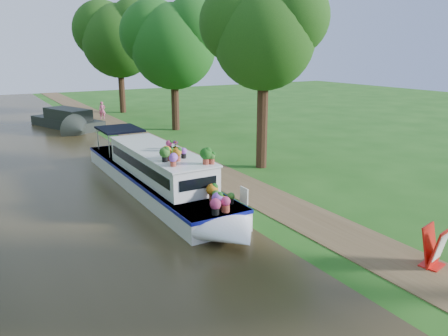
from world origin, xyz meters
TOP-DOWN VIEW (x-y plane):
  - ground at (0.00, 0.00)m, footprint 100.00×100.00m
  - canal_water at (-6.00, 0.00)m, footprint 10.00×100.00m
  - towpath at (1.20, 0.00)m, footprint 2.20×100.00m
  - plant_boat at (-2.25, 1.59)m, footprint 2.29×13.52m
  - tree_near_overhang at (3.79, 3.06)m, footprint 5.52×5.28m
  - tree_near_mid at (4.48, 15.08)m, footprint 6.90×6.60m
  - tree_near_far at (3.98, 26.09)m, footprint 7.59×7.26m
  - second_boat at (-2.28, 19.59)m, footprint 4.38×8.19m
  - sandwich_board at (1.78, -8.02)m, footprint 0.75×0.70m
  - pedestrian_pink at (1.18, 22.76)m, footprint 0.61×0.47m
  - verge_plant at (-0.04, 1.99)m, footprint 0.42×0.39m

SIDE VIEW (x-z plane):
  - ground at x=0.00m, z-range 0.00..0.00m
  - canal_water at x=-6.00m, z-range 0.00..0.02m
  - towpath at x=1.20m, z-range 0.00..0.03m
  - verge_plant at x=-0.04m, z-range 0.00..0.38m
  - sandwich_board at x=1.78m, z-range -0.02..1.10m
  - second_boat at x=-2.28m, z-range -0.14..1.35m
  - pedestrian_pink at x=1.18m, z-range 0.03..1.51m
  - plant_boat at x=-2.25m, z-range -0.29..2.00m
  - tree_near_mid at x=4.48m, z-range 1.74..11.14m
  - tree_near_overhang at x=3.79m, z-range 2.11..11.10m
  - tree_near_far at x=3.98m, z-range 1.90..12.20m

